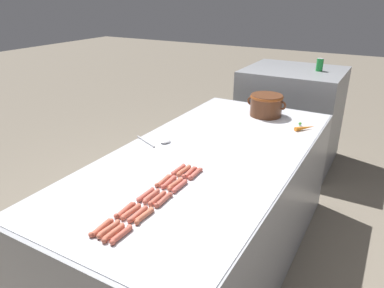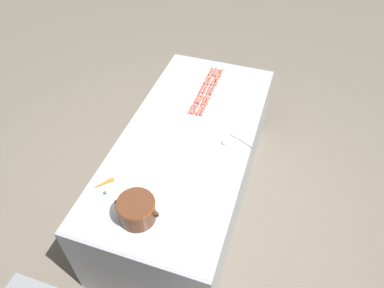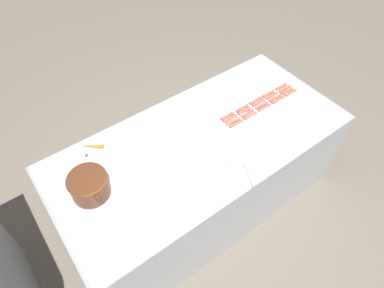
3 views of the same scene
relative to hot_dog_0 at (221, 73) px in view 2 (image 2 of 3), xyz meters
name	(u,v)px [view 2 (image 2 of 3)]	position (x,y,z in m)	size (l,w,h in m)	color
ground_plane	(189,195)	(0.03, 0.92, -0.84)	(20.00, 20.00, 0.00)	#756B5B
griddle_counter	(188,168)	(0.03, 0.92, -0.43)	(1.05, 2.26, 0.83)	#9EA0A5
hot_dog_0	(221,73)	(0.00, 0.00, 0.00)	(0.03, 0.13, 0.02)	#CC6048
hot_dog_1	(217,82)	(0.00, 0.15, 0.00)	(0.03, 0.13, 0.02)	#C65B49
hot_dog_2	(212,91)	(0.00, 0.30, 0.00)	(0.03, 0.13, 0.02)	#C65D50
hot_dog_3	(208,101)	(0.00, 0.46, 0.00)	(0.03, 0.13, 0.02)	#CD664E
hot_dog_4	(203,111)	(0.00, 0.60, 0.00)	(0.03, 0.13, 0.02)	#C95C4D
hot_dog_5	(217,73)	(0.03, 0.01, 0.00)	(0.03, 0.13, 0.02)	#C1644B
hot_dog_6	(213,81)	(0.03, 0.15, 0.00)	(0.03, 0.13, 0.02)	#C36049
hot_dog_7	(208,90)	(0.04, 0.30, 0.00)	(0.03, 0.13, 0.02)	#BF6050
hot_dog_8	(204,100)	(0.03, 0.46, 0.00)	(0.03, 0.13, 0.02)	#CB5F51
hot_dog_9	(199,111)	(0.03, 0.61, 0.00)	(0.03, 0.13, 0.02)	#C0674C
hot_dog_10	(214,72)	(0.07, 0.00, 0.00)	(0.03, 0.13, 0.02)	#C46047
hot_dog_11	(210,81)	(0.07, 0.15, 0.00)	(0.03, 0.13, 0.02)	#CC6450
hot_dog_12	(205,90)	(0.07, 0.30, 0.00)	(0.03, 0.13, 0.02)	#C45F4B
hot_dog_13	(200,100)	(0.07, 0.46, 0.00)	(0.03, 0.13, 0.02)	#C7654B
hot_dog_14	(195,109)	(0.07, 0.60, 0.00)	(0.03, 0.13, 0.02)	#CB5B4C
hot_dog_15	(211,72)	(0.10, 0.01, 0.00)	(0.03, 0.13, 0.02)	#CB5B48
hot_dog_16	(206,80)	(0.10, 0.16, 0.00)	(0.03, 0.13, 0.02)	#C76649
hot_dog_17	(202,89)	(0.10, 0.30, 0.00)	(0.03, 0.13, 0.02)	#C05D4C
hot_dog_18	(197,98)	(0.10, 0.45, 0.00)	(0.03, 0.13, 0.02)	#CB5C50
hot_dog_19	(191,109)	(0.10, 0.61, 0.00)	(0.03, 0.13, 0.02)	#CA5F50
bean_pot	(137,209)	(0.10, 1.76, 0.08)	(0.32, 0.26, 0.17)	#562D19
serving_spoon	(231,141)	(-0.32, 0.88, 0.00)	(0.26, 0.15, 0.02)	#B7B7BC
carrot	(103,184)	(0.44, 1.60, 0.00)	(0.13, 0.15, 0.03)	orange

